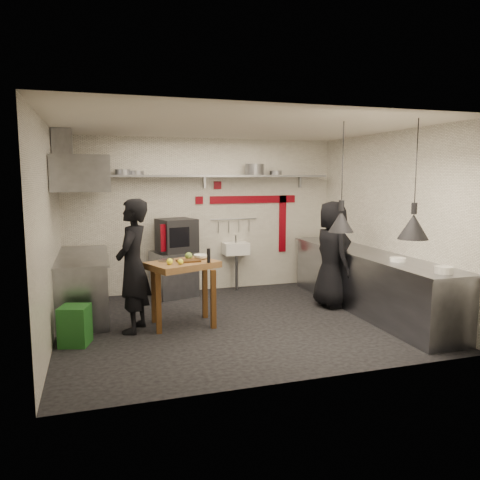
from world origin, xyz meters
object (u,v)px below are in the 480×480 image
object	(u,v)px
combi_oven	(177,235)
chef_right	(332,254)
green_bin	(75,325)
chef_left	(133,266)
prep_table	(183,294)
oven_stand	(174,274)

from	to	relation	value
combi_oven	chef_right	world-z (taller)	chef_right
green_bin	chef_right	world-z (taller)	chef_right
chef_left	prep_table	bearing A→B (deg)	117.77
combi_oven	chef_left	world-z (taller)	chef_left
chef_left	chef_right	world-z (taller)	chef_left
prep_table	chef_left	world-z (taller)	chef_left
oven_stand	prep_table	xyz separation A→B (m)	(-0.15, -1.70, 0.06)
green_bin	prep_table	world-z (taller)	prep_table
green_bin	oven_stand	bearing A→B (deg)	52.52
prep_table	green_bin	bearing A→B (deg)	172.49
oven_stand	chef_left	world-z (taller)	chef_left
oven_stand	prep_table	size ratio (longest dim) A/B	0.87
oven_stand	green_bin	size ratio (longest dim) A/B	1.60
combi_oven	chef_left	xyz separation A→B (m)	(-0.89, -1.70, -0.18)
oven_stand	combi_oven	size ratio (longest dim) A/B	1.34
chef_left	chef_right	size ratio (longest dim) A/B	1.06
oven_stand	combi_oven	world-z (taller)	combi_oven
prep_table	combi_oven	bearing A→B (deg)	60.85
chef_left	chef_right	bearing A→B (deg)	119.15
combi_oven	chef_left	size ratio (longest dim) A/B	0.33
chef_right	green_bin	bearing A→B (deg)	98.45
oven_stand	prep_table	bearing A→B (deg)	-110.13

